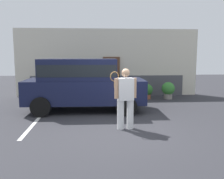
{
  "coord_description": "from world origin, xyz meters",
  "views": [
    {
      "loc": [
        -0.74,
        -6.99,
        2.2
      ],
      "look_at": [
        -0.15,
        1.2,
        1.05
      ],
      "focal_mm": 39.66,
      "sensor_mm": 36.0,
      "label": 1
    }
  ],
  "objects_px": {
    "parked_suv": "(83,82)",
    "potted_plant_secondary": "(168,90)",
    "potted_plant_by_porch": "(147,91)",
    "tennis_player_man": "(125,98)"
  },
  "relations": [
    {
      "from": "potted_plant_by_porch",
      "to": "potted_plant_secondary",
      "type": "height_order",
      "value": "potted_plant_secondary"
    },
    {
      "from": "parked_suv",
      "to": "potted_plant_by_porch",
      "type": "distance_m",
      "value": 4.0
    },
    {
      "from": "tennis_player_man",
      "to": "potted_plant_secondary",
      "type": "xyz_separation_m",
      "value": [
        2.79,
        4.89,
        -0.47
      ]
    },
    {
      "from": "parked_suv",
      "to": "potted_plant_by_porch",
      "type": "height_order",
      "value": "parked_suv"
    },
    {
      "from": "tennis_player_man",
      "to": "potted_plant_by_porch",
      "type": "bearing_deg",
      "value": -117.63
    },
    {
      "from": "parked_suv",
      "to": "tennis_player_man",
      "type": "bearing_deg",
      "value": -60.68
    },
    {
      "from": "potted_plant_secondary",
      "to": "potted_plant_by_porch",
      "type": "bearing_deg",
      "value": 175.34
    },
    {
      "from": "parked_suv",
      "to": "potted_plant_secondary",
      "type": "xyz_separation_m",
      "value": [
        4.16,
        2.32,
        -0.67
      ]
    },
    {
      "from": "parked_suv",
      "to": "tennis_player_man",
      "type": "distance_m",
      "value": 2.92
    },
    {
      "from": "potted_plant_by_porch",
      "to": "potted_plant_secondary",
      "type": "distance_m",
      "value": 1.06
    }
  ]
}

